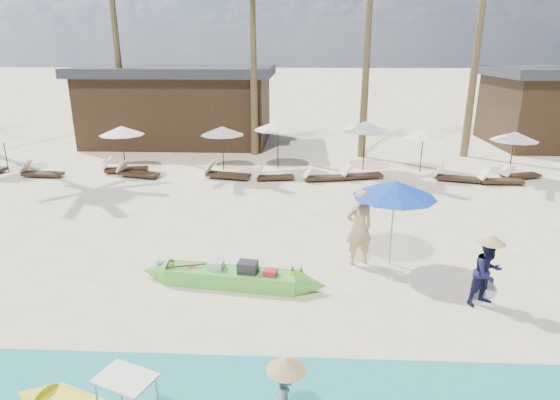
{
  "coord_description": "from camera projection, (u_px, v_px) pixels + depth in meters",
  "views": [
    {
      "loc": [
        -0.95,
        -9.66,
        5.36
      ],
      "look_at": [
        -1.48,
        2.0,
        1.53
      ],
      "focal_mm": 30.0,
      "sensor_mm": 36.0,
      "label": 1
    }
  ],
  "objects": [
    {
      "name": "ground",
      "position": [
        340.0,
        291.0,
        10.8
      ],
      "size": [
        240.0,
        240.0,
        0.0
      ],
      "primitive_type": "plane",
      "color": "#FAE5B8",
      "rests_on": "ground"
    },
    {
      "name": "green_canoe",
      "position": [
        232.0,
        277.0,
        10.99
      ],
      "size": [
        5.0,
        1.07,
        0.64
      ],
      "rotation": [
        0.0,
        0.0,
        -0.14
      ],
      "color": "#51BA38",
      "rests_on": "ground"
    },
    {
      "name": "tourist",
      "position": [
        359.0,
        227.0,
        11.85
      ],
      "size": [
        0.86,
        0.71,
        2.01
      ],
      "primitive_type": "imported",
      "rotation": [
        0.0,
        0.0,
        3.5
      ],
      "color": "tan",
      "rests_on": "ground"
    },
    {
      "name": "vendor_green",
      "position": [
        487.0,
        273.0,
        10.02
      ],
      "size": [
        0.9,
        0.82,
        1.5
      ],
      "primitive_type": "imported",
      "rotation": [
        0.0,
        0.0,
        0.42
      ],
      "color": "#131434",
      "rests_on": "ground"
    },
    {
      "name": "vendor_yellow",
      "position": [
        286.0,
        398.0,
        6.51
      ],
      "size": [
        0.41,
        0.69,
        1.06
      ],
      "primitive_type": "imported",
      "rotation": [
        0.0,
        0.0,
        1.6
      ],
      "color": "gray",
      "rests_on": "ground"
    },
    {
      "name": "blue_umbrella",
      "position": [
        395.0,
        189.0,
        11.53
      ],
      "size": [
        2.08,
        2.08,
        2.24
      ],
      "color": "#99999E",
      "rests_on": "ground"
    },
    {
      "name": "resort_parasol_2",
      "position": [
        2.0,
        135.0,
        20.49
      ],
      "size": [
        1.8,
        1.8,
        1.86
      ],
      "color": "#322114",
      "rests_on": "ground"
    },
    {
      "name": "resort_parasol_3",
      "position": [
        122.0,
        130.0,
        20.73
      ],
      "size": [
        1.97,
        1.97,
        2.03
      ],
      "color": "#322114",
      "rests_on": "ground"
    },
    {
      "name": "lounger_3_left",
      "position": [
        40.0,
        172.0,
        20.16
      ],
      "size": [
        1.84,
        0.68,
        0.61
      ],
      "rotation": [
        0.0,
        0.0,
        -0.07
      ],
      "color": "#322114",
      "rests_on": "ground"
    },
    {
      "name": "lounger_3_right",
      "position": [
        123.0,
        168.0,
        20.81
      ],
      "size": [
        2.01,
        0.96,
        0.66
      ],
      "rotation": [
        0.0,
        0.0,
        0.2
      ],
      "color": "#322114",
      "rests_on": "ground"
    },
    {
      "name": "resort_parasol_4",
      "position": [
        222.0,
        131.0,
        20.84
      ],
      "size": [
        1.94,
        1.94,
        1.99
      ],
      "color": "#322114",
      "rests_on": "ground"
    },
    {
      "name": "lounger_4_left",
      "position": [
        136.0,
        173.0,
        20.13
      ],
      "size": [
        1.93,
        1.03,
        0.63
      ],
      "rotation": [
        0.0,
        0.0,
        -0.26
      ],
      "color": "#322114",
      "rests_on": "ground"
    },
    {
      "name": "lounger_4_right",
      "position": [
        225.0,
        174.0,
        19.91
      ],
      "size": [
        2.06,
        1.06,
        0.67
      ],
      "rotation": [
        0.0,
        0.0,
        -0.24
      ],
      "color": "#322114",
      "rests_on": "ground"
    },
    {
      "name": "resort_parasol_5",
      "position": [
        278.0,
        125.0,
        20.99
      ],
      "size": [
        2.16,
        2.16,
        2.23
      ],
      "color": "#322114",
      "rests_on": "ground"
    },
    {
      "name": "lounger_5_left",
      "position": [
        272.0,
        176.0,
        19.65
      ],
      "size": [
        1.71,
        0.76,
        0.56
      ],
      "rotation": [
        0.0,
        0.0,
        0.15
      ],
      "color": "#322114",
      "rests_on": "ground"
    },
    {
      "name": "resort_parasol_6",
      "position": [
        365.0,
        126.0,
        20.73
      ],
      "size": [
        2.17,
        2.17,
        2.23
      ],
      "color": "#322114",
      "rests_on": "ground"
    },
    {
      "name": "lounger_6_left",
      "position": [
        322.0,
        177.0,
        19.54
      ],
      "size": [
        1.82,
        0.85,
        0.6
      ],
      "rotation": [
        0.0,
        0.0,
        0.18
      ],
      "color": "#322114",
      "rests_on": "ground"
    },
    {
      "name": "lounger_6_right",
      "position": [
        359.0,
        174.0,
        19.83
      ],
      "size": [
        1.89,
        1.0,
        0.61
      ],
      "rotation": [
        0.0,
        0.0,
        0.26
      ],
      "color": "#322114",
      "rests_on": "ground"
    },
    {
      "name": "resort_parasol_7",
      "position": [
        423.0,
        133.0,
        20.61
      ],
      "size": [
        1.86,
        1.86,
        1.91
      ],
      "color": "#322114",
      "rests_on": "ground"
    },
    {
      "name": "lounger_7_left",
      "position": [
        454.0,
        177.0,
        19.51
      ],
      "size": [
        1.88,
        1.01,
        0.61
      ],
      "rotation": [
        0.0,
        0.0,
        -0.27
      ],
      "color": "#322114",
      "rests_on": "ground"
    },
    {
      "name": "lounger_7_right",
      "position": [
        498.0,
        180.0,
        19.09
      ],
      "size": [
        1.78,
        0.56,
        0.6
      ],
      "rotation": [
        0.0,
        0.0,
        0.01
      ],
      "color": "#322114",
      "rests_on": "ground"
    },
    {
      "name": "resort_parasol_8",
      "position": [
        515.0,
        136.0,
        19.61
      ],
      "size": [
        1.93,
        1.93,
        1.99
      ],
      "color": "#322114",
      "rests_on": "ground"
    },
    {
      "name": "lounger_8_left",
      "position": [
        518.0,
        175.0,
        19.84
      ],
      "size": [
        1.84,
        1.01,
        0.6
      ],
      "rotation": [
        0.0,
        0.0,
        0.28
      ],
      "color": "#322114",
      "rests_on": "ground"
    },
    {
      "name": "pavilion_west",
      "position": [
        180.0,
        104.0,
        27.07
      ],
      "size": [
        10.8,
        6.6,
        4.3
      ],
      "color": "#322114",
      "rests_on": "ground"
    }
  ]
}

